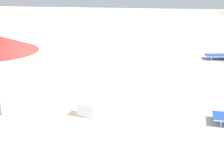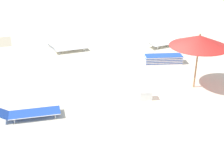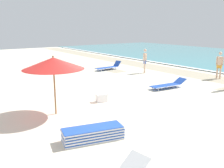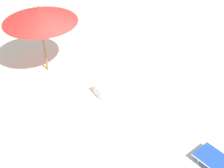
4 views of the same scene
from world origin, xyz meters
name	(u,v)px [view 1 (image 1 of 4)]	position (x,y,z in m)	size (l,w,h in m)	color
ground_plane	(73,118)	(0.00, 0.01, -0.08)	(60.00, 60.00, 0.16)	beige
cooler_box	(87,109)	(-0.08, 0.41, 0.19)	(0.46, 0.57, 0.37)	white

